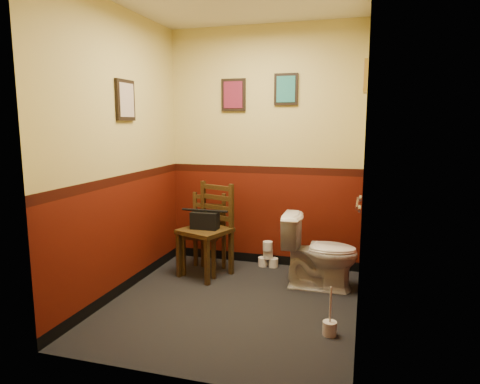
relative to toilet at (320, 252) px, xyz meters
name	(u,v)px	position (x,y,z in m)	size (l,w,h in m)	color
floor	(232,304)	(-0.72, -0.62, -0.37)	(2.20, 2.40, 0.00)	black
wall_back	(264,149)	(-0.72, 0.58, 0.98)	(2.20, 2.70, 0.00)	#4D1107
wall_front	(172,172)	(-0.72, -1.82, 0.98)	(2.20, 2.70, 0.00)	#4D1107
wall_left	(120,154)	(-1.82, -0.62, 0.98)	(2.40, 2.70, 0.00)	#4D1107
wall_right	(364,160)	(0.38, -0.62, 0.98)	(2.40, 2.70, 0.00)	#4D1107
grab_bar	(358,203)	(0.35, -0.37, 0.58)	(0.05, 0.56, 0.06)	silver
framed_print_back_a	(233,95)	(-1.07, 0.56, 1.58)	(0.28, 0.04, 0.36)	black
framed_print_back_b	(286,89)	(-0.47, 0.56, 1.63)	(0.26, 0.04, 0.34)	black
framed_print_left	(125,100)	(-1.80, -0.52, 1.48)	(0.04, 0.30, 0.38)	black
framed_print_right	(365,77)	(0.36, -0.02, 1.68)	(0.04, 0.34, 0.28)	olive
toilet	(320,252)	(0.00, 0.00, 0.00)	(0.42, 0.75, 0.73)	white
toilet_brush	(330,327)	(0.18, -0.96, -0.30)	(0.11, 0.11, 0.39)	silver
chair_left	(205,233)	(-1.27, 0.14, 0.07)	(0.40, 0.40, 0.86)	#523918
chair_right	(208,230)	(-1.20, 0.05, 0.13)	(0.60, 0.60, 1.00)	#523918
handbag	(205,220)	(-1.22, 0.01, 0.25)	(0.29, 0.15, 0.21)	black
tp_stack	(268,256)	(-0.63, 0.47, -0.24)	(0.23, 0.14, 0.30)	silver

